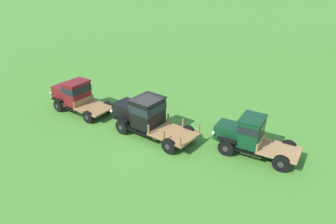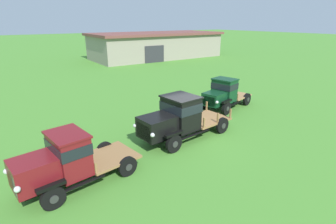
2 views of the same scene
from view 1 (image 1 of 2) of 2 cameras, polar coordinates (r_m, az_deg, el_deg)
ground_plane at (r=19.24m, az=-3.63°, el=-4.55°), size 240.00×240.00×0.00m
vintage_truck_foreground_near at (r=23.02m, az=-15.82°, el=2.89°), size 4.81×2.49×2.11m
vintage_truck_second_in_line at (r=19.23m, az=-4.03°, el=-0.42°), size 5.62×2.48×2.31m
vintage_truck_midrow_center at (r=17.86m, az=13.86°, el=-3.82°), size 4.75×2.68×2.14m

